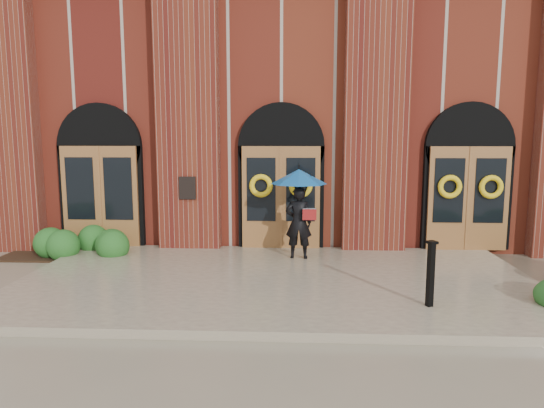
{
  "coord_description": "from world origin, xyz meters",
  "views": [
    {
      "loc": [
        0.34,
        -9.03,
        2.93
      ],
      "look_at": [
        -0.14,
        1.0,
        1.48
      ],
      "focal_mm": 32.0,
      "sensor_mm": 36.0,
      "label": 1
    }
  ],
  "objects": [
    {
      "name": "landing",
      "position": [
        0.0,
        0.15,
        0.07
      ],
      "size": [
        10.0,
        5.3,
        0.15
      ],
      "primitive_type": "cube",
      "color": "tan",
      "rests_on": "ground"
    },
    {
      "name": "hedge_wall_left",
      "position": [
        -5.2,
        2.17,
        0.35
      ],
      "size": [
        2.71,
        1.08,
        0.7
      ],
      "primitive_type": "ellipsoid",
      "color": "#20531B",
      "rests_on": "ground"
    },
    {
      "name": "metal_post",
      "position": [
        2.55,
        -1.32,
        0.72
      ],
      "size": [
        0.19,
        0.19,
        1.09
      ],
      "rotation": [
        0.0,
        0.0,
        0.43
      ],
      "color": "black",
      "rests_on": "landing"
    },
    {
      "name": "ground",
      "position": [
        0.0,
        0.0,
        0.0
      ],
      "size": [
        90.0,
        90.0,
        0.0
      ],
      "primitive_type": "plane",
      "color": "gray",
      "rests_on": "ground"
    },
    {
      "name": "man_with_umbrella",
      "position": [
        0.43,
        1.71,
        1.56
      ],
      "size": [
        1.32,
        1.32,
        2.02
      ],
      "rotation": [
        0.0,
        0.0,
        3.09
      ],
      "color": "black",
      "rests_on": "landing"
    },
    {
      "name": "church_building",
      "position": [
        0.0,
        8.78,
        3.5
      ],
      "size": [
        16.2,
        12.53,
        7.0
      ],
      "color": "#612414",
      "rests_on": "ground"
    }
  ]
}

